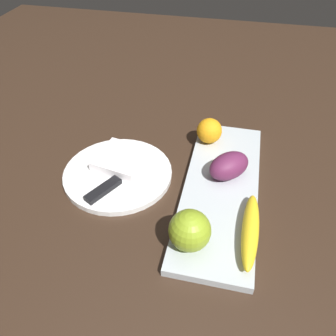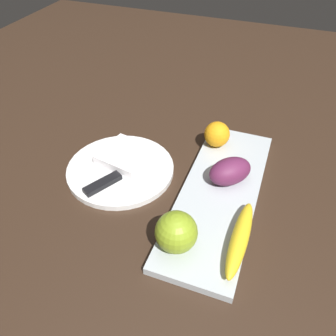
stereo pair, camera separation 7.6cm
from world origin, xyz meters
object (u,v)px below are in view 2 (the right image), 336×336
(fruit_tray, at_px, (219,194))
(banana, at_px, (240,238))
(folded_napkin, at_px, (126,155))
(dinner_plate, at_px, (121,169))
(grape_bunch, at_px, (230,171))
(apple, at_px, (176,232))
(knife, at_px, (109,181))
(orange_near_apple, at_px, (217,134))

(fruit_tray, relative_size, banana, 2.55)
(folded_napkin, bearing_deg, dinner_plate, 180.00)
(grape_bunch, bearing_deg, apple, 165.54)
(folded_napkin, bearing_deg, knife, 179.34)
(orange_near_apple, height_order, dinner_plate, orange_near_apple)
(knife, bearing_deg, dinner_plate, 27.42)
(fruit_tray, relative_size, dinner_plate, 1.86)
(folded_napkin, bearing_deg, banana, -116.69)
(grape_bunch, xyz_separation_m, knife, (-0.09, 0.25, -0.03))
(folded_napkin, height_order, knife, folded_napkin)
(grape_bunch, bearing_deg, dinner_plate, 98.63)
(fruit_tray, distance_m, banana, 0.14)
(orange_near_apple, bearing_deg, knife, 138.25)
(fruit_tray, height_order, knife, knife)
(grape_bunch, distance_m, folded_napkin, 0.25)
(folded_napkin, relative_size, knife, 0.66)
(grape_bunch, bearing_deg, orange_near_apple, 26.53)
(apple, height_order, banana, apple)
(apple, distance_m, orange_near_apple, 0.33)
(fruit_tray, bearing_deg, banana, -151.63)
(banana, xyz_separation_m, folded_napkin, (0.15, 0.31, -0.01))
(grape_bunch, xyz_separation_m, dinner_plate, (-0.04, 0.25, -0.04))
(knife, bearing_deg, banana, -73.75)
(grape_bunch, xyz_separation_m, folded_napkin, (-0.01, 0.25, -0.02))
(orange_near_apple, xyz_separation_m, folded_napkin, (-0.13, 0.19, -0.02))
(banana, bearing_deg, folded_napkin, -116.03)
(fruit_tray, bearing_deg, folded_napkin, 82.53)
(fruit_tray, distance_m, apple, 0.18)
(apple, xyz_separation_m, banana, (0.04, -0.11, -0.02))
(apple, xyz_separation_m, folded_napkin, (0.20, 0.20, -0.03))
(fruit_tray, bearing_deg, orange_near_apple, 17.45)
(folded_napkin, bearing_deg, fruit_tray, -97.47)
(banana, distance_m, dinner_plate, 0.33)
(fruit_tray, xyz_separation_m, orange_near_apple, (0.16, 0.05, 0.04))
(banana, height_order, knife, banana)
(fruit_tray, distance_m, orange_near_apple, 0.17)
(apple, distance_m, dinner_plate, 0.26)
(apple, bearing_deg, folded_napkin, 44.94)
(apple, height_order, knife, apple)
(knife, bearing_deg, apple, -90.65)
(fruit_tray, height_order, orange_near_apple, orange_near_apple)
(banana, xyz_separation_m, orange_near_apple, (0.28, 0.12, 0.02))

